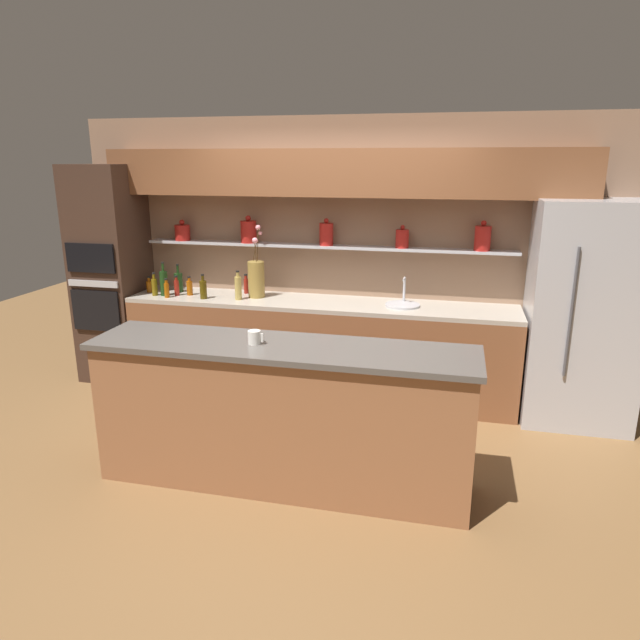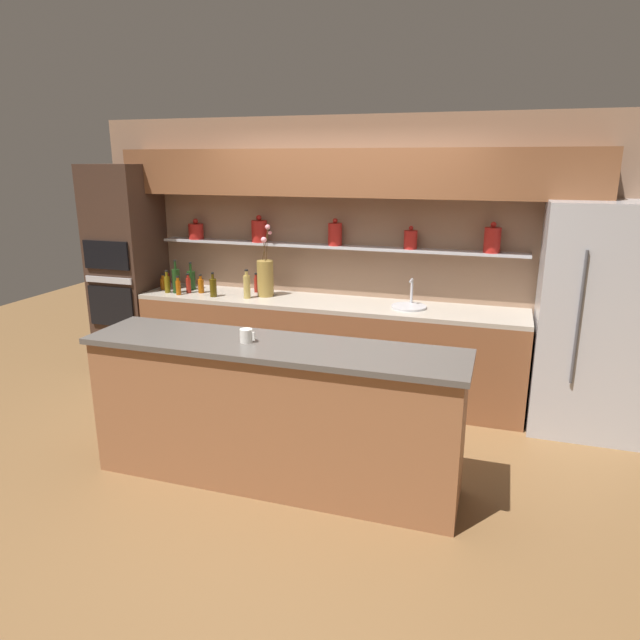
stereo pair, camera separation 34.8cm
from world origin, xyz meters
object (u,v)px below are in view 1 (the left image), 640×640
Objects in this scene: coffee_mug at (254,337)px; sink_fixture at (403,304)px; bottle_wine_1 at (164,283)px; bottle_oil_4 at (155,286)px; bottle_sauce_3 at (178,283)px; bottle_wine_5 at (179,282)px; refrigerator at (582,314)px; bottle_sauce_8 at (177,287)px; bottle_sauce_0 at (190,287)px; bottle_spirit_11 at (238,287)px; bottle_oil_6 at (203,289)px; bottle_sauce_7 at (154,283)px; oven_tower at (112,274)px; flower_vase at (256,278)px; bottle_sauce_9 at (167,289)px; bottle_sauce_2 at (246,285)px; bottle_sauce_10 at (149,286)px.

sink_fixture is at bearing 63.38° from coffee_mug.
bottle_wine_1 is 0.10m from bottle_oil_4.
bottle_wine_5 reaches higher than bottle_sauce_3.
refrigerator reaches higher than sink_fixture.
bottle_wine_1 is at bearing -168.23° from bottle_sauce_8.
sink_fixture reaches higher than bottle_sauce_0.
bottle_sauce_3 is at bearing 89.62° from bottle_wine_1.
bottle_spirit_11 is (0.54, -0.07, 0.04)m from bottle_sauce_0.
bottle_oil_6 is 1.44× the size of bottle_sauce_7.
sink_fixture is at bearing 1.24° from bottle_sauce_0.
oven_tower is at bearing -173.97° from bottle_wine_5.
bottle_sauce_7 is (-1.13, 0.05, -0.12)m from flower_vase.
bottle_sauce_7 is 0.40m from bottle_sauce_9.
bottle_sauce_8 is (-0.11, -0.05, 0.01)m from bottle_sauce_0.
bottle_oil_4 is 2.17× the size of coffee_mug.
refrigerator is at bearing 2.19° from bottle_sauce_9.
bottle_sauce_2 is 0.75m from bottle_sauce_3.
sink_fixture reaches higher than bottle_sauce_3.
bottle_wine_5 reaches higher than coffee_mug.
bottle_oil_6 reaches higher than bottle_oil_4.
bottle_spirit_11 is 2.67× the size of coffee_mug.
bottle_sauce_10 is at bearing -169.54° from bottle_sauce_2.
bottle_sauce_3 is 0.57× the size of bottle_wine_5.
coffee_mug is (0.74, -1.81, 0.06)m from bottle_sauce_2.
bottle_sauce_0 is 0.96× the size of bottle_sauce_2.
oven_tower is 9.55× the size of bottle_oil_4.
bottle_sauce_2 is (-0.16, 0.13, -0.11)m from flower_vase.
bottle_sauce_3 is 0.28m from bottle_sauce_8.
bottle_oil_6 is 0.37m from bottle_sauce_9.
bottle_wine_1 reaches higher than bottle_sauce_0.
sink_fixture is 3.00× the size of coffee_mug.
bottle_sauce_10 is (-0.28, 0.17, -0.02)m from bottle_sauce_9.
refrigerator is 0.88× the size of oven_tower.
refrigerator is 3.08m from bottle_sauce_2.
refrigerator is 3.05m from bottle_spirit_11.
coffee_mug reaches higher than bottle_sauce_7.
sink_fixture is 1.89m from bottle_oil_6.
bottle_sauce_2 is 0.89m from bottle_oil_4.
bottle_sauce_8 is (-3.70, -0.04, 0.06)m from refrigerator.
oven_tower is 20.70× the size of coffee_mug.
bottle_sauce_7 is 2.44m from coffee_mug.
bottle_sauce_3 is 1.01× the size of bottle_sauce_10.
bottle_sauce_0 is at bearing -15.39° from bottle_sauce_7.
bottle_wine_1 is 0.19m from bottle_wine_5.
bottle_sauce_0 is 1.78× the size of coffee_mug.
refrigerator is at bearing 34.45° from coffee_mug.
bottle_spirit_11 reaches higher than bottle_oil_4.
oven_tower reaches higher than flower_vase.
refrigerator is 11.69× the size of bottle_sauce_3.
bottle_oil_4 is (-0.84, -0.29, 0.01)m from bottle_sauce_2.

